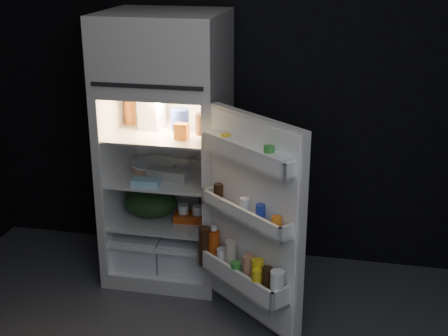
% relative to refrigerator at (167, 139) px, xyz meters
% --- Properties ---
extents(wall_back, '(4.00, 0.00, 2.70)m').
position_rel_refrigerator_xyz_m(wall_back, '(0.55, 0.38, 0.39)').
color(wall_back, black).
rests_on(wall_back, ground).
extents(refrigerator, '(0.76, 0.71, 1.78)m').
position_rel_refrigerator_xyz_m(refrigerator, '(0.00, 0.00, 0.00)').
color(refrigerator, silver).
rests_on(refrigerator, ground).
extents(fridge_door, '(0.67, 0.61, 1.22)m').
position_rel_refrigerator_xyz_m(fridge_door, '(0.66, -0.62, -0.28)').
color(fridge_door, silver).
rests_on(fridge_door, ground).
extents(milk_jug, '(0.16, 0.16, 0.24)m').
position_rel_refrigerator_xyz_m(milk_jug, '(-0.10, -0.01, 0.19)').
color(milk_jug, white).
rests_on(milk_jug, refrigerator).
extents(mayo_jar, '(0.15, 0.15, 0.14)m').
position_rel_refrigerator_xyz_m(mayo_jar, '(0.09, -0.01, 0.14)').
color(mayo_jar, '#1C2F98').
rests_on(mayo_jar, refrigerator).
extents(jam_jar, '(0.14, 0.14, 0.13)m').
position_rel_refrigerator_xyz_m(jam_jar, '(0.27, -0.06, 0.14)').
color(jam_jar, black).
rests_on(jam_jar, refrigerator).
extents(amber_bottle, '(0.09, 0.09, 0.22)m').
position_rel_refrigerator_xyz_m(amber_bottle, '(-0.27, 0.06, 0.18)').
color(amber_bottle, '#C5631F').
rests_on(amber_bottle, refrigerator).
extents(small_carton, '(0.09, 0.07, 0.10)m').
position_rel_refrigerator_xyz_m(small_carton, '(0.16, -0.20, 0.12)').
color(small_carton, orange).
rests_on(small_carton, refrigerator).
extents(egg_carton, '(0.29, 0.15, 0.07)m').
position_rel_refrigerator_xyz_m(egg_carton, '(0.04, -0.14, -0.19)').
color(egg_carton, gray).
rests_on(egg_carton, refrigerator).
extents(pie, '(0.39, 0.39, 0.04)m').
position_rel_refrigerator_xyz_m(pie, '(-0.11, 0.03, -0.21)').
color(pie, tan).
rests_on(pie, refrigerator).
extents(flat_package, '(0.18, 0.10, 0.04)m').
position_rel_refrigerator_xyz_m(flat_package, '(-0.07, -0.27, -0.21)').
color(flat_package, '#8CC2D8').
rests_on(flat_package, refrigerator).
extents(wrapped_pkg, '(0.13, 0.12, 0.05)m').
position_rel_refrigerator_xyz_m(wrapped_pkg, '(0.18, 0.15, -0.20)').
color(wrapped_pkg, beige).
rests_on(wrapped_pkg, refrigerator).
extents(produce_bag, '(0.45, 0.42, 0.20)m').
position_rel_refrigerator_xyz_m(produce_bag, '(-0.11, -0.07, -0.43)').
color(produce_bag, '#193815').
rests_on(produce_bag, refrigerator).
extents(yogurt_tray, '(0.24, 0.15, 0.05)m').
position_rel_refrigerator_xyz_m(yogurt_tray, '(0.19, -0.10, -0.50)').
color(yogurt_tray, '#B53F0F').
rests_on(yogurt_tray, refrigerator).
extents(small_can_red, '(0.06, 0.06, 0.09)m').
position_rel_refrigerator_xyz_m(small_can_red, '(0.21, 0.10, -0.48)').
color(small_can_red, '#B53F0F').
rests_on(small_can_red, refrigerator).
extents(small_can_silver, '(0.09, 0.09, 0.09)m').
position_rel_refrigerator_xyz_m(small_can_silver, '(0.25, 0.11, -0.48)').
color(small_can_silver, silver).
rests_on(small_can_silver, refrigerator).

